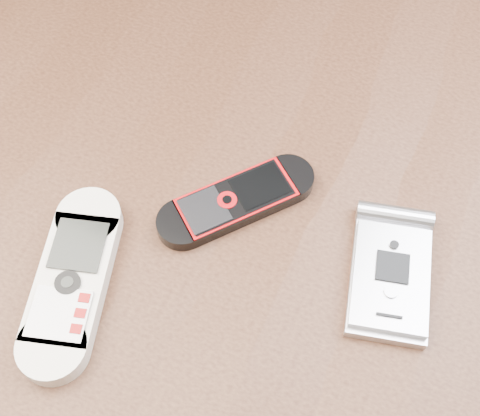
{
  "coord_description": "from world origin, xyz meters",
  "views": [
    {
      "loc": [
        0.1,
        -0.23,
        1.19
      ],
      "look_at": [
        0.01,
        0.0,
        0.76
      ],
      "focal_mm": 50.0,
      "sensor_mm": 36.0,
      "label": 1
    }
  ],
  "objects_px": {
    "nokia_white": "(72,280)",
    "nokia_black_red": "(237,201)",
    "motorola_razr": "(390,275)",
    "table": "(235,271)"
  },
  "relations": [
    {
      "from": "motorola_razr",
      "to": "nokia_black_red",
      "type": "bearing_deg",
      "value": 160.31
    },
    {
      "from": "nokia_white",
      "to": "table",
      "type": "bearing_deg",
      "value": 35.27
    },
    {
      "from": "nokia_black_red",
      "to": "motorola_razr",
      "type": "height_order",
      "value": "motorola_razr"
    },
    {
      "from": "motorola_razr",
      "to": "nokia_white",
      "type": "bearing_deg",
      "value": -168.81
    },
    {
      "from": "nokia_white",
      "to": "nokia_black_red",
      "type": "xyz_separation_m",
      "value": [
        0.08,
        0.11,
        -0.0
      ]
    },
    {
      "from": "table",
      "to": "nokia_black_red",
      "type": "xyz_separation_m",
      "value": [
        -0.0,
        0.01,
        0.11
      ]
    },
    {
      "from": "table",
      "to": "motorola_razr",
      "type": "height_order",
      "value": "motorola_razr"
    },
    {
      "from": "nokia_black_red",
      "to": "table",
      "type": "bearing_deg",
      "value": -43.62
    },
    {
      "from": "table",
      "to": "motorola_razr",
      "type": "relative_size",
      "value": 10.98
    },
    {
      "from": "nokia_black_red",
      "to": "motorola_razr",
      "type": "relative_size",
      "value": 1.19
    }
  ]
}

